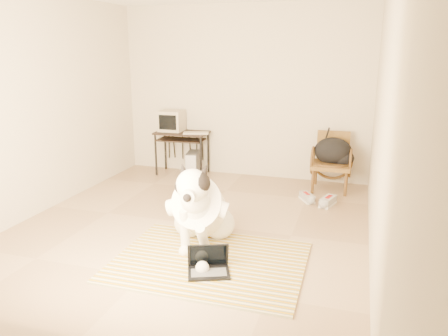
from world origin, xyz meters
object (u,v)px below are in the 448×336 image
at_px(pc_tower, 193,164).
at_px(rattan_chair, 331,161).
at_px(dog, 200,210).
at_px(laptop, 208,266).
at_px(crt_monitor, 172,121).
at_px(computer_desk, 182,138).
at_px(backpack, 335,152).

relative_size(pc_tower, rattan_chair, 0.53).
bearing_deg(rattan_chair, dog, -115.78).
bearing_deg(laptop, crt_monitor, 119.03).
height_order(dog, crt_monitor, crt_monitor).
bearing_deg(computer_desk, crt_monitor, 165.08).
height_order(rattan_chair, backpack, rattan_chair).
relative_size(laptop, backpack, 0.79).
bearing_deg(pc_tower, laptop, -66.29).
bearing_deg(pc_tower, rattan_chair, -1.75).
distance_m(laptop, crt_monitor, 3.65).
xyz_separation_m(laptop, backpack, (0.92, 2.93, 0.48)).
height_order(laptop, crt_monitor, crt_monitor).
relative_size(crt_monitor, pc_tower, 0.86).
distance_m(laptop, computer_desk, 3.47).
relative_size(pc_tower, backpack, 0.77).
height_order(dog, pc_tower, dog).
height_order(computer_desk, pc_tower, computer_desk).
relative_size(dog, backpack, 2.34).
xyz_separation_m(pc_tower, rattan_chair, (2.21, -0.07, 0.23)).
relative_size(computer_desk, backpack, 1.50).
xyz_separation_m(dog, laptop, (0.28, -0.56, -0.31)).
bearing_deg(computer_desk, pc_tower, -9.08).
xyz_separation_m(dog, rattan_chair, (1.16, 2.41, 0.02)).
bearing_deg(crt_monitor, laptop, -60.97).
bearing_deg(laptop, pc_tower, 113.71).
height_order(pc_tower, backpack, backpack).
xyz_separation_m(computer_desk, backpack, (2.45, -0.13, -0.04)).
bearing_deg(computer_desk, laptop, -63.36).
bearing_deg(computer_desk, rattan_chair, -2.38).
bearing_deg(crt_monitor, dog, -60.51).
height_order(dog, rattan_chair, dog).
xyz_separation_m(rattan_chair, backpack, (0.04, -0.03, 0.15)).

